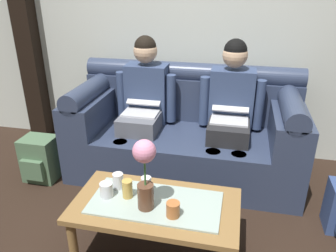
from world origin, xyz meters
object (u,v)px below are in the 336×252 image
couch (185,133)px  flower_vase (145,169)px  coffee_table (156,209)px  cup_near_right (173,209)px  cup_far_center (118,181)px  person_right (231,107)px  backpack_left (40,159)px  cup_far_left (127,189)px  cup_far_right (106,190)px  cup_near_left (146,185)px  person_left (144,101)px

couch → flower_vase: size_ratio=4.44×
couch → coffee_table: (0.00, -1.09, -0.03)m
cup_near_right → cup_far_center: (-0.41, 0.20, 0.01)m
person_right → cup_near_right: (-0.26, -1.19, -0.21)m
cup_near_right → cup_far_center: size_ratio=0.87×
cup_far_center → coffee_table: bearing=-18.8°
flower_vase → cup_near_right: size_ratio=4.94×
coffee_table → backpack_left: backpack_left is taller
cup_near_right → cup_far_left: (-0.32, 0.12, 0.01)m
flower_vase → cup_far_center: (-0.24, 0.16, -0.21)m
person_right → cup_far_right: size_ratio=12.73×
person_right → cup_far_right: person_right is taller
cup_near_left → cup_near_right: bearing=-41.9°
couch → cup_far_left: 1.09m
cup_far_left → flower_vase: bearing=-28.7°
flower_vase → cup_near_left: bearing=105.0°
backpack_left → cup_near_right: bearing=-28.3°
cup_near_left → backpack_left: cup_near_left is taller
coffee_table → couch: bearing=90.0°
couch → backpack_left: size_ratio=5.03×
cup_far_center → cup_near_left: bearing=-2.1°
person_left → couch: bearing=0.3°
coffee_table → flower_vase: size_ratio=2.29×
cup_near_left → cup_far_left: size_ratio=0.91×
couch → person_right: bearing=-0.3°
coffee_table → cup_near_left: bearing=133.4°
couch → cup_far_right: size_ratio=20.97×
couch → cup_far_left: bearing=-99.8°
person_left → cup_far_center: bearing=-83.6°
person_left → cup_near_right: 1.32m
flower_vase → cup_far_right: size_ratio=4.72×
backpack_left → cup_near_left: bearing=-25.3°
couch → cup_far_right: 1.14m
person_left → backpack_left: person_left is taller
cup_near_left → cup_far_left: bearing=-143.8°
flower_vase → cup_near_left: flower_vase is taller
person_right → cup_near_left: (-0.47, -1.00, -0.21)m
cup_far_right → cup_far_center: bearing=69.6°
couch → person_left: (-0.39, -0.00, 0.28)m
person_left → person_right: same height
cup_near_left → cup_far_left: cup_far_left is taller
cup_far_left → backpack_left: bearing=149.5°
person_right → cup_far_left: bearing=-118.2°
coffee_table → cup_far_left: cup_far_left is taller
couch → person_right: (0.39, -0.00, 0.28)m
cup_near_right → cup_far_right: 0.46m
backpack_left → person_right: bearing=15.7°
person_right → cup_near_right: bearing=-102.1°
cup_near_left → backpack_left: (-1.15, 0.54, -0.25)m
cup_near_right → cup_far_center: cup_far_center is taller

